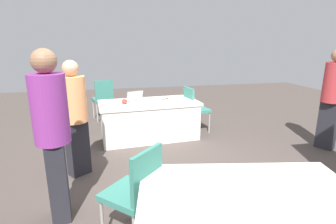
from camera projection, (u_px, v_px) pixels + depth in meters
name	position (u px, v px, depth m)	size (l,w,h in m)	color
ground_plane	(170.00, 170.00, 3.88)	(14.40, 14.40, 0.00)	#4C423D
table_foreground	(149.00, 120.00, 5.11)	(1.93, 1.02, 0.72)	silver
chair_near_front	(103.00, 97.00, 6.23)	(0.54, 0.54, 0.98)	#9E9993
chair_tucked_left	(194.00, 107.00, 5.42)	(0.50, 0.50, 0.94)	#9E9993
chair_tucked_right	(136.00, 189.00, 2.38)	(0.62, 0.62, 0.95)	#9E9993
person_presenter	(52.00, 129.00, 2.59)	(0.38, 0.38, 1.78)	#26262D
person_attendee_standing	(75.00, 114.00, 3.56)	(0.47, 0.47, 1.61)	#26262D
person_attendee_browsing	(332.00, 95.00, 4.45)	(0.45, 0.45, 1.73)	#26262D
laptop_silver	(137.00, 101.00, 4.94)	(0.38, 0.37, 0.21)	silver
yarn_ball	(124.00, 101.00, 4.82)	(0.10, 0.10, 0.10)	#B2382D
scissors_red	(165.00, 99.00, 5.24)	(0.18, 0.04, 0.01)	red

